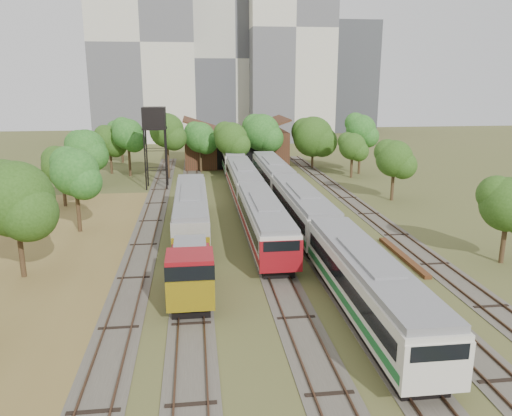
{
  "coord_description": "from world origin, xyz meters",
  "views": [
    {
      "loc": [
        -7.52,
        -22.58,
        13.32
      ],
      "look_at": [
        -2.35,
        19.29,
        2.5
      ],
      "focal_mm": 35.0,
      "sensor_mm": 36.0,
      "label": 1
    }
  ],
  "objects": [
    {
      "name": "ground",
      "position": [
        0.0,
        0.0,
        0.0
      ],
      "size": [
        240.0,
        240.0,
        0.0
      ],
      "primitive_type": "plane",
      "color": "#475123",
      "rests_on": "ground"
    },
    {
      "name": "dry_grass_patch",
      "position": [
        -18.0,
        8.0,
        0.02
      ],
      "size": [
        14.0,
        60.0,
        0.04
      ],
      "primitive_type": "cube",
      "color": "brown",
      "rests_on": "ground"
    },
    {
      "name": "tracks",
      "position": [
        -0.67,
        25.0,
        0.04
      ],
      "size": [
        24.6,
        80.0,
        0.19
      ],
      "color": "#4C473D",
      "rests_on": "ground"
    },
    {
      "name": "railcar_red_set",
      "position": [
        -2.0,
        25.54,
        1.93
      ],
      "size": [
        2.95,
        34.58,
        3.65
      ],
      "color": "black",
      "rests_on": "ground"
    },
    {
      "name": "railcar_green_set",
      "position": [
        2.0,
        20.27,
        1.97
      ],
      "size": [
        3.01,
        52.08,
        3.72
      ],
      "color": "black",
      "rests_on": "ground"
    },
    {
      "name": "railcar_rear",
      "position": [
        -2.0,
        52.79,
        1.89
      ],
      "size": [
        2.9,
        16.08,
        3.58
      ],
      "color": "black",
      "rests_on": "ground"
    },
    {
      "name": "shunter_locomotive",
      "position": [
        -8.0,
        6.46,
        1.75
      ],
      "size": [
        2.78,
        8.1,
        3.64
      ],
      "color": "black",
      "rests_on": "ground"
    },
    {
      "name": "old_grey_coach",
      "position": [
        -8.0,
        21.36,
        1.98
      ],
      "size": [
        2.94,
        18.0,
        3.63
      ],
      "color": "black",
      "rests_on": "ground"
    },
    {
      "name": "water_tower",
      "position": [
        -12.37,
        40.82,
        8.54
      ],
      "size": [
        2.93,
        2.93,
        10.14
      ],
      "color": "black",
      "rests_on": "ground"
    },
    {
      "name": "rail_pile_far",
      "position": [
        8.2,
        12.1,
        0.14
      ],
      "size": [
        0.54,
        8.69,
        0.28
      ],
      "primitive_type": "cube",
      "color": "#593219",
      "rests_on": "ground"
    },
    {
      "name": "maintenance_shed",
      "position": [
        -1.0,
        57.98,
        2.91
      ],
      "size": [
        16.45,
        11.55,
        7.58
      ],
      "color": "#3C2715",
      "rests_on": "ground"
    },
    {
      "name": "tree_band_left",
      "position": [
        -20.34,
        25.88,
        4.99
      ],
      "size": [
        8.02,
        73.55,
        8.24
      ],
      "color": "#382616",
      "rests_on": "ground"
    },
    {
      "name": "tree_band_far",
      "position": [
        0.94,
        50.5,
        5.58
      ],
      "size": [
        37.45,
        10.75,
        9.0
      ],
      "color": "#382616",
      "rests_on": "ground"
    },
    {
      "name": "tree_band_right",
      "position": [
        14.75,
        27.42,
        4.58
      ],
      "size": [
        4.7,
        38.22,
        6.87
      ],
      "color": "#382616",
      "rests_on": "ground"
    },
    {
      "name": "tower_left",
      "position": [
        -18.0,
        95.0,
        21.0
      ],
      "size": [
        22.0,
        16.0,
        42.0
      ],
      "primitive_type": "cube",
      "color": "beige",
      "rests_on": "ground"
    },
    {
      "name": "tower_centre",
      "position": [
        2.0,
        100.0,
        18.0
      ],
      "size": [
        20.0,
        18.0,
        36.0
      ],
      "primitive_type": "cube",
      "color": "#B5B3A4",
      "rests_on": "ground"
    },
    {
      "name": "tower_right",
      "position": [
        14.0,
        92.0,
        24.0
      ],
      "size": [
        18.0,
        16.0,
        48.0
      ],
      "primitive_type": "cube",
      "color": "beige",
      "rests_on": "ground"
    },
    {
      "name": "tower_far_right",
      "position": [
        34.0,
        110.0,
        14.0
      ],
      "size": [
        12.0,
        12.0,
        28.0
      ],
      "primitive_type": "cube",
      "color": "#3C3E43",
      "rests_on": "ground"
    }
  ]
}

